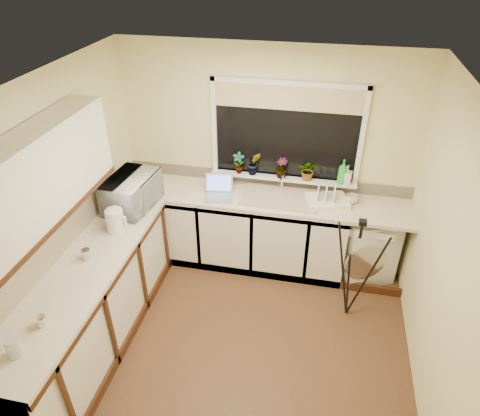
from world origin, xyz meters
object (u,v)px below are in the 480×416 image
glass_jug (14,347)px  microwave (132,192)px  cup_back (352,199)px  cup_left (41,321)px  plant_b (254,163)px  plant_a (239,163)px  tripod (354,270)px  washing_machine (365,244)px  plant_d (308,170)px  soap_bottle_clear (347,175)px  dish_rack (327,201)px  steel_jar (86,254)px  kettle (115,221)px  laptop (219,190)px  plant_c (282,168)px  soap_bottle_green (343,172)px

glass_jug → microwave: bearing=89.5°
cup_back → cup_left: (-2.24, -2.19, -0.01)m
plant_b → plant_a: bearing=-175.3°
tripod → plant_b: size_ratio=4.38×
microwave → plant_a: size_ratio=2.48×
washing_machine → plant_d: plant_d is taller
soap_bottle_clear → microwave: bearing=-162.8°
microwave → soap_bottle_clear: (2.16, 0.67, 0.09)m
dish_rack → steel_jar: bearing=-164.0°
kettle → steel_jar: (-0.07, -0.45, -0.06)m
tripod → washing_machine: bearing=65.6°
tripod → plant_d: bearing=110.7°
washing_machine → kettle: size_ratio=3.49×
microwave → cup_left: microwave is taller
soap_bottle_clear → cup_back: 0.26m
plant_b → laptop: bearing=-140.2°
cup_back → glass_jug: bearing=-132.6°
plant_c → soap_bottle_green: bearing=-0.5°
microwave → soap_bottle_clear: size_ratio=2.92×
steel_jar → plant_a: size_ratio=0.43×
soap_bottle_clear → plant_b: bearing=179.2°
laptop → plant_b: 0.49m
washing_machine → plant_b: bearing=148.9°
glass_jug → plant_c: plant_c is taller
plant_d → tripod: bearing=-57.4°
tripod → glass_jug: bearing=-154.9°
soap_bottle_green → tripod: bearing=-77.5°
plant_b → cup_left: plant_b is taller
kettle → plant_a: 1.48m
laptop → glass_jug: bearing=-118.6°
microwave → plant_a: 1.19m
laptop → dish_rack: (1.16, 0.05, -0.02)m
kettle → tripod: bearing=6.6°
kettle → cup_left: size_ratio=2.47×
microwave → cup_back: bearing=-71.2°
glass_jug → plant_a: plant_a is taller
washing_machine → tripod: size_ratio=0.68×
steel_jar → tripod: bearing=16.9°
laptop → plant_a: (0.17, 0.27, 0.22)m
kettle → washing_machine: bearing=21.5°
plant_d → soap_bottle_clear: (0.41, -0.01, -0.01)m
plant_c → cup_back: bearing=-10.8°
plant_b → dish_rack: bearing=-15.2°
plant_c → cup_left: plant_c is taller
kettle → dish_rack: 2.16m
steel_jar → plant_b: bearing=52.7°
washing_machine → laptop: (-1.64, -0.11, 0.56)m
kettle → cup_left: (-0.02, -1.22, -0.07)m
plant_c → soap_bottle_clear: (0.70, -0.01, -0.01)m
plant_b → soap_bottle_green: 0.96m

